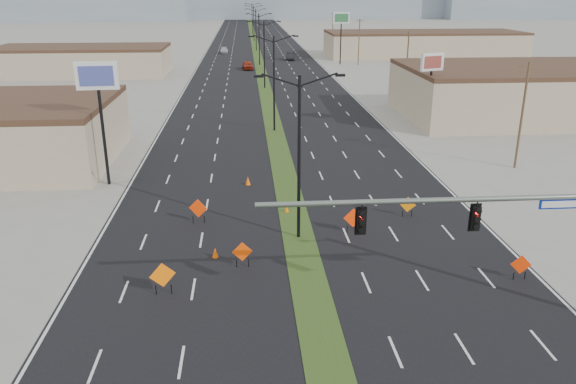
{
  "coord_description": "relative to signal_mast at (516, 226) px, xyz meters",
  "views": [
    {
      "loc": [
        -3.08,
        -19.67,
        14.53
      ],
      "look_at": [
        -0.7,
        11.49,
        3.2
      ],
      "focal_mm": 35.0,
      "sensor_mm": 36.0,
      "label": 1
    }
  ],
  "objects": [
    {
      "name": "car_mid",
      "position": [
        -1.6,
        102.67,
        -4.0
      ],
      "size": [
        2.07,
        4.9,
        1.57
      ],
      "primitive_type": "imported",
      "rotation": [
        0.0,
        0.0,
        -0.09
      ],
      "color": "black",
      "rests_on": "ground"
    },
    {
      "name": "streetlight_0",
      "position": [
        -8.56,
        10.0,
        0.63
      ],
      "size": [
        5.15,
        0.24,
        10.02
      ],
      "color": "black",
      "rests_on": "ground"
    },
    {
      "name": "streetlight_3",
      "position": [
        -8.56,
        94.0,
        0.63
      ],
      "size": [
        5.15,
        0.24,
        10.02
      ],
      "color": "black",
      "rests_on": "ground"
    },
    {
      "name": "cone_0",
      "position": [
        -13.59,
        7.6,
        -4.49
      ],
      "size": [
        0.39,
        0.39,
        0.61
      ],
      "primitive_type": "cone",
      "rotation": [
        0.0,
        0.0,
        -0.08
      ],
      "color": "#DD4C04",
      "rests_on": "ground"
    },
    {
      "name": "building_se_far",
      "position": [
        29.44,
        108.0,
        -2.29
      ],
      "size": [
        44.0,
        16.0,
        5.0
      ],
      "primitive_type": "cube",
      "color": "tan",
      "rests_on": "ground"
    },
    {
      "name": "building_sw_far",
      "position": [
        -40.56,
        83.0,
        -2.54
      ],
      "size": [
        30.0,
        14.0,
        4.5
      ],
      "primitive_type": "cube",
      "color": "tan",
      "rests_on": "ground"
    },
    {
      "name": "construction_sign_0",
      "position": [
        -15.99,
        3.62,
        -3.76
      ],
      "size": [
        1.26,
        0.46,
        1.75
      ],
      "rotation": [
        0.0,
        0.0,
        0.33
      ],
      "color": "#FF6B05",
      "rests_on": "ground"
    },
    {
      "name": "streetlight_2",
      "position": [
        -8.56,
        66.0,
        0.63
      ],
      "size": [
        5.15,
        0.24,
        10.02
      ],
      "color": "black",
      "rests_on": "ground"
    },
    {
      "name": "building_se_near",
      "position": [
        25.44,
        43.0,
        -2.04
      ],
      "size": [
        36.0,
        18.0,
        5.5
      ],
      "primitive_type": "cube",
      "color": "tan",
      "rests_on": "ground"
    },
    {
      "name": "utility_pole_3",
      "position": [
        11.44,
        128.0,
        -0.12
      ],
      "size": [
        1.6,
        0.2,
        9.0
      ],
      "color": "#4C3823",
      "rests_on": "ground"
    },
    {
      "name": "construction_sign_4",
      "position": [
        2.6,
        3.72,
        -3.96
      ],
      "size": [
        1.07,
        0.23,
        1.43
      ],
      "rotation": [
        0.0,
        0.0,
        -0.17
      ],
      "color": "red",
      "rests_on": "ground"
    },
    {
      "name": "streetlight_1",
      "position": [
        -8.56,
        38.0,
        0.63
      ],
      "size": [
        5.15,
        0.24,
        10.02
      ],
      "color": "black",
      "rests_on": "ground"
    },
    {
      "name": "construction_sign_2",
      "position": [
        -14.9,
        12.74,
        -3.8
      ],
      "size": [
        1.22,
        0.39,
        1.68
      ],
      "rotation": [
        0.0,
        0.0,
        -0.29
      ],
      "color": "#FF3805",
      "rests_on": "ground"
    },
    {
      "name": "cone_3",
      "position": [
        -11.6,
        20.17,
        -4.45
      ],
      "size": [
        0.49,
        0.49,
        0.69
      ],
      "primitive_type": "cone",
      "rotation": [
        0.0,
        0.0,
        -0.2
      ],
      "color": "#E85804",
      "rests_on": "ground"
    },
    {
      "name": "median_strip",
      "position": [
        -8.56,
        98.0,
        -4.79
      ],
      "size": [
        2.0,
        400.0,
        0.04
      ],
      "primitive_type": "cube",
      "color": "#294C1B",
      "rests_on": "ground"
    },
    {
      "name": "streetlight_4",
      "position": [
        -8.56,
        122.0,
        0.63
      ],
      "size": [
        5.15,
        0.24,
        10.02
      ],
      "color": "black",
      "rests_on": "ground"
    },
    {
      "name": "utility_pole_2",
      "position": [
        11.44,
        93.0,
        -0.12
      ],
      "size": [
        1.6,
        0.2,
        9.0
      ],
      "color": "#4C3823",
      "rests_on": "ground"
    },
    {
      "name": "construction_sign_5",
      "position": [
        -0.92,
        12.76,
        -3.96
      ],
      "size": [
        1.03,
        0.39,
        1.43
      ],
      "rotation": [
        0.0,
        0.0,
        -0.33
      ],
      "color": "orange",
      "rests_on": "ground"
    },
    {
      "name": "utility_pole_1",
      "position": [
        11.44,
        58.0,
        -0.12
      ],
      "size": [
        1.6,
        0.2,
        9.0
      ],
      "color": "#4C3823",
      "rests_on": "ground"
    },
    {
      "name": "pole_sign_east_far",
      "position": [
        7.97,
        94.34,
        3.6
      ],
      "size": [
        3.35,
        0.72,
        10.22
      ],
      "rotation": [
        0.0,
        0.0,
        -0.11
      ],
      "color": "black",
      "rests_on": "ground"
    },
    {
      "name": "streetlight_5",
      "position": [
        -8.56,
        150.0,
        0.63
      ],
      "size": [
        5.15,
        0.24,
        10.02
      ],
      "color": "black",
      "rests_on": "ground"
    },
    {
      "name": "ground",
      "position": [
        -8.56,
        -2.0,
        -4.79
      ],
      "size": [
        600.0,
        600.0,
        0.0
      ],
      "primitive_type": "plane",
      "color": "gray",
      "rests_on": "ground"
    },
    {
      "name": "cone_1",
      "position": [
        -8.98,
        14.15,
        -4.52
      ],
      "size": [
        0.39,
        0.39,
        0.55
      ],
      "primitive_type": "cone",
      "rotation": [
        0.0,
        0.0,
        0.21
      ],
      "color": "#F56505",
      "rests_on": "ground"
    },
    {
      "name": "signal_mast",
      "position": [
        0.0,
        0.0,
        0.0
      ],
      "size": [
        16.3,
        0.6,
        8.0
      ],
      "color": "slate",
      "rests_on": "ground"
    },
    {
      "name": "road_surface",
      "position": [
        -8.56,
        98.0,
        -4.79
      ],
      "size": [
        25.0,
        400.0,
        0.02
      ],
      "primitive_type": "cube",
      "color": "black",
      "rests_on": "ground"
    },
    {
      "name": "pole_sign_west",
      "position": [
        -22.56,
        21.22,
        2.99
      ],
      "size": [
        3.12,
        0.57,
        9.53
      ],
      "rotation": [
        0.0,
        0.0,
        0.06
      ],
      "color": "black",
      "rests_on": "ground"
    },
    {
      "name": "construction_sign_1",
      "position": [
        -12.02,
        6.3,
        -3.91
      ],
      "size": [
        1.13,
        0.17,
        1.5
      ],
      "rotation": [
        0.0,
        0.0,
        0.11
      ],
      "color": "#ED4105",
      "rests_on": "ground"
    },
    {
      "name": "construction_sign_3",
      "position": [
        -5.08,
        10.36,
        -3.8
      ],
      "size": [
        1.26,
        0.08,
        1.68
      ],
      "rotation": [
        0.0,
        0.0,
        0.03
      ],
      "color": "#FF3405",
      "rests_on": "ground"
    },
    {
      "name": "pole_sign_east_near",
      "position": [
        7.89,
        36.46,
        1.89
      ],
      "size": [
        2.66,
        1.26,
        8.28
      ],
      "rotation": [
        0.0,
        0.0,
        0.35
      ],
      "color": "black",
      "rests_on": "ground"
    },
    {
      "name": "car_left",
      "position": [
        -11.02,
        87.8,
        -3.99
      ],
      "size": [
        2.29,
        4.83,
        1.6
      ],
      "primitive_type": "imported",
      "rotation": [
        0.0,
        0.0,
        0.09
      ],
      "color": "maroon",
      "rests_on": "ground"
    },
    {
      "name": "utility_pole_0",
      "position": [
        11.44,
        23.0,
        -0.12
      ],
      "size": [
        1.6,
        0.2,
        9.0
      ],
      "color": "#4C3823",
      "rests_on": "ground"
    },
    {
      "name": "streetlight_6",
      "position": [
        -8.56,
        178.0,
        0.63
      ],
      "size": [
        5.15,
        0.24,
        10.02
      ],
      "color": "black",
      "rests_on": "ground"
    },
    {
      "name": "cone_2",
      "position": [
        -4.63,
        10.96,
        -4.52
      ],
      "size": [
        0.42,
        0.42,
        0.54
      ],
      "primitive_type": "cone",
      "rotation": [
        0.0,
        0.0,
        -0.38
      ],
      "color": "#FF4C05",
      "rests_on": "ground"
    },
    {
      "name": "car_far",
      "position": [
        -16.41,
        117.45,
        -4.15
      ],
      "size": [
        1.98,
        4.52,
        1.29
      ],
      "primitive_type": "imported",
      "rotation": [
        0.0,
        0.0,
        0.04
      ],
      "color": "#B7BCC2",
      "rests_on": "ground"
    }
  ]
}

